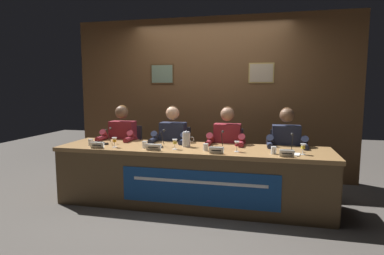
{
  "coord_description": "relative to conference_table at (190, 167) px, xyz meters",
  "views": [
    {
      "loc": [
        0.89,
        -3.84,
        1.47
      ],
      "look_at": [
        0.0,
        0.0,
        0.98
      ],
      "focal_mm": 29.83,
      "sensor_mm": 36.0,
      "label": 1
    }
  ],
  "objects": [
    {
      "name": "chair_far_left",
      "position": [
        -1.17,
        0.71,
        -0.07
      ],
      "size": [
        0.44,
        0.44,
        0.89
      ],
      "color": "black",
      "rests_on": "ground_plane"
    },
    {
      "name": "chair_center_left",
      "position": [
        -0.39,
        0.71,
        -0.07
      ],
      "size": [
        0.44,
        0.44,
        0.89
      ],
      "color": "black",
      "rests_on": "ground_plane"
    },
    {
      "name": "nameplate_far_left",
      "position": [
        -1.13,
        -0.21,
        0.27
      ],
      "size": [
        0.18,
        0.06,
        0.08
      ],
      "color": "white",
      "rests_on": "conference_table"
    },
    {
      "name": "nameplate_far_right",
      "position": [
        1.12,
        -0.21,
        0.27
      ],
      "size": [
        0.15,
        0.06,
        0.08
      ],
      "color": "white",
      "rests_on": "conference_table"
    },
    {
      "name": "water_cup_far_right",
      "position": [
        0.99,
        -0.08,
        0.26
      ],
      "size": [
        0.06,
        0.06,
        0.08
      ],
      "color": "silver",
      "rests_on": "conference_table"
    },
    {
      "name": "water_cup_center_left",
      "position": [
        -0.56,
        -0.07,
        0.26
      ],
      "size": [
        0.06,
        0.06,
        0.08
      ],
      "color": "silver",
      "rests_on": "conference_table"
    },
    {
      "name": "juice_glass_far_right",
      "position": [
        1.3,
        -0.04,
        0.31
      ],
      "size": [
        0.06,
        0.06,
        0.12
      ],
      "color": "white",
      "rests_on": "conference_table"
    },
    {
      "name": "panelist_center_left",
      "position": [
        -0.39,
        0.51,
        0.2
      ],
      "size": [
        0.51,
        0.48,
        1.22
      ],
      "color": "black",
      "rests_on": "ground_plane"
    },
    {
      "name": "microphone_far_left",
      "position": [
        -1.15,
        0.09,
        0.3
      ],
      "size": [
        0.06,
        0.17,
        0.22
      ],
      "color": "black",
      "rests_on": "conference_table"
    },
    {
      "name": "microphone_far_right",
      "position": [
        1.2,
        0.07,
        0.3
      ],
      "size": [
        0.06,
        0.17,
        0.22
      ],
      "color": "black",
      "rests_on": "conference_table"
    },
    {
      "name": "nameplate_center_left",
      "position": [
        -0.4,
        -0.19,
        0.27
      ],
      "size": [
        0.19,
        0.06,
        0.08
      ],
      "color": "white",
      "rests_on": "conference_table"
    },
    {
      "name": "chair_far_right",
      "position": [
        1.16,
        0.71,
        -0.07
      ],
      "size": [
        0.44,
        0.44,
        0.89
      ],
      "color": "black",
      "rests_on": "ground_plane"
    },
    {
      "name": "ground_plane",
      "position": [
        -0.0,
        0.11,
        -0.51
      ],
      "size": [
        12.0,
        12.0,
        0.0
      ],
      "primitive_type": "plane",
      "color": "#4C4742"
    },
    {
      "name": "water_cup_far_left",
      "position": [
        -1.31,
        -0.07,
        0.26
      ],
      "size": [
        0.06,
        0.06,
        0.08
      ],
      "color": "silver",
      "rests_on": "conference_table"
    },
    {
      "name": "panelist_far_left",
      "position": [
        -1.17,
        0.51,
        0.2
      ],
      "size": [
        0.51,
        0.48,
        1.22
      ],
      "color": "black",
      "rests_on": "ground_plane"
    },
    {
      "name": "wall_back_panelled",
      "position": [
        -0.0,
        1.47,
        0.8
      ],
      "size": [
        4.6,
        0.14,
        2.6
      ],
      "color": "brown",
      "rests_on": "ground_plane"
    },
    {
      "name": "nameplate_center_right",
      "position": [
        0.35,
        -0.21,
        0.27
      ],
      "size": [
        0.16,
        0.06,
        0.08
      ],
      "color": "white",
      "rests_on": "conference_table"
    },
    {
      "name": "juice_glass_far_left",
      "position": [
        -0.95,
        -0.11,
        0.31
      ],
      "size": [
        0.06,
        0.06,
        0.12
      ],
      "color": "white",
      "rests_on": "conference_table"
    },
    {
      "name": "water_cup_center_right",
      "position": [
        0.21,
        -0.07,
        0.26
      ],
      "size": [
        0.06,
        0.06,
        0.08
      ],
      "color": "silver",
      "rests_on": "conference_table"
    },
    {
      "name": "microphone_center_left",
      "position": [
        -0.37,
        0.04,
        0.3
      ],
      "size": [
        0.06,
        0.17,
        0.22
      ],
      "color": "black",
      "rests_on": "conference_table"
    },
    {
      "name": "conference_table",
      "position": [
        0.0,
        0.0,
        0.0
      ],
      "size": [
        3.4,
        0.83,
        0.73
      ],
      "color": "olive",
      "rests_on": "ground_plane"
    },
    {
      "name": "microphone_center_right",
      "position": [
        0.37,
        0.09,
        0.3
      ],
      "size": [
        0.06,
        0.17,
        0.22
      ],
      "color": "black",
      "rests_on": "conference_table"
    },
    {
      "name": "panelist_far_right",
      "position": [
        1.16,
        0.51,
        0.2
      ],
      "size": [
        0.51,
        0.48,
        1.22
      ],
      "color": "black",
      "rests_on": "ground_plane"
    },
    {
      "name": "panelist_center_right",
      "position": [
        0.38,
        0.51,
        0.2
      ],
      "size": [
        0.51,
        0.48,
        1.22
      ],
      "color": "black",
      "rests_on": "ground_plane"
    },
    {
      "name": "juice_glass_center_right",
      "position": [
        0.57,
        -0.05,
        0.31
      ],
      "size": [
        0.06,
        0.06,
        0.12
      ],
      "color": "white",
      "rests_on": "conference_table"
    },
    {
      "name": "chair_center_right",
      "position": [
        0.38,
        0.71,
        -0.07
      ],
      "size": [
        0.44,
        0.44,
        0.89
      ],
      "color": "black",
      "rests_on": "ground_plane"
    },
    {
      "name": "juice_glass_center_left",
      "position": [
        -0.18,
        -0.06,
        0.31
      ],
      "size": [
        0.06,
        0.06,
        0.12
      ],
      "color": "white",
      "rests_on": "conference_table"
    },
    {
      "name": "document_stack_far_right",
      "position": [
        1.16,
        -0.07,
        0.23
      ],
      "size": [
        0.23,
        0.18,
        0.01
      ],
      "color": "white",
      "rests_on": "conference_table"
    },
    {
      "name": "water_pitcher_central",
      "position": [
        -0.08,
        0.13,
        0.32
      ],
      "size": [
        0.15,
        0.1,
        0.21
      ],
      "color": "silver",
      "rests_on": "conference_table"
    }
  ]
}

